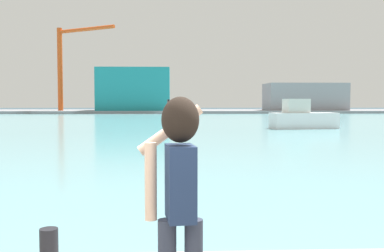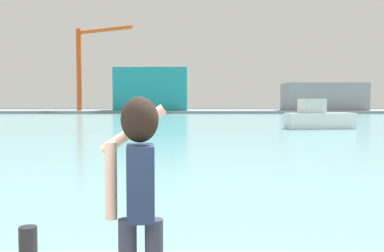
% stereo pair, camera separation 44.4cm
% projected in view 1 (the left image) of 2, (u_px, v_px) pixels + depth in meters
% --- Properties ---
extents(ground_plane, '(220.00, 220.00, 0.00)m').
position_uv_depth(ground_plane, '(169.00, 121.00, 52.98)').
color(ground_plane, '#334751').
extents(harbor_water, '(140.00, 100.00, 0.02)m').
position_uv_depth(harbor_water, '(169.00, 121.00, 54.97)').
color(harbor_water, '#6BA8B2').
rests_on(harbor_water, ground_plane).
extents(far_shore_dock, '(140.00, 20.00, 0.52)m').
position_uv_depth(far_shore_dock, '(171.00, 111.00, 94.86)').
color(far_shore_dock, gray).
rests_on(far_shore_dock, ground_plane).
extents(person_photographer, '(0.53, 0.55, 1.74)m').
position_uv_depth(person_photographer, '(179.00, 187.00, 3.34)').
color(person_photographer, '#2D3342').
rests_on(person_photographer, quay_promenade).
extents(harbor_bollard, '(0.19, 0.19, 0.39)m').
position_uv_depth(harbor_bollard, '(49.00, 247.00, 4.64)').
color(harbor_bollard, black).
rests_on(harbor_bollard, quay_promenade).
extents(boat_moored, '(5.99, 2.75, 2.58)m').
position_uv_depth(boat_moored, '(302.00, 118.00, 38.77)').
color(boat_moored, white).
rests_on(boat_moored, harbor_water).
extents(warehouse_left, '(14.44, 10.04, 8.51)m').
position_uv_depth(warehouse_left, '(134.00, 90.00, 91.25)').
color(warehouse_left, teal).
rests_on(warehouse_left, far_shore_dock).
extents(warehouse_right, '(15.95, 8.73, 5.53)m').
position_uv_depth(warehouse_right, '(304.00, 97.00, 92.84)').
color(warehouse_right, gray).
rests_on(warehouse_right, far_shore_dock).
extents(port_crane, '(12.31, 7.99, 16.33)m').
position_uv_depth(port_crane, '(67.00, 58.00, 87.60)').
color(port_crane, '#D84C19').
rests_on(port_crane, far_shore_dock).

